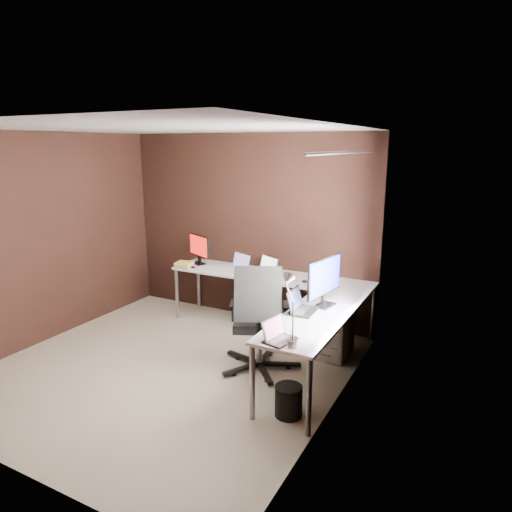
{
  "coord_description": "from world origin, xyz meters",
  "views": [
    {
      "loc": [
        2.91,
        -3.55,
        2.34
      ],
      "look_at": [
        0.57,
        0.95,
        1.1
      ],
      "focal_mm": 32.0,
      "sensor_mm": 36.0,
      "label": 1
    }
  ],
  "objects_px": {
    "laptop_silver": "(265,270)",
    "desk_lamp": "(289,300)",
    "monitor_left": "(199,248)",
    "book_stack": "(184,264)",
    "laptop_black_small": "(278,336)",
    "laptop_white": "(238,267)",
    "laptop_black_big": "(300,307)",
    "drawer_pedestal": "(331,329)",
    "monitor_right": "(324,279)",
    "wastebasket": "(289,401)",
    "office_chair": "(259,339)"
  },
  "relations": [
    {
      "from": "laptop_silver",
      "to": "desk_lamp",
      "type": "distance_m",
      "value": 2.11
    },
    {
      "from": "monitor_left",
      "to": "desk_lamp",
      "type": "relative_size",
      "value": 0.72
    },
    {
      "from": "book_stack",
      "to": "laptop_black_small",
      "type": "bearing_deg",
      "value": -36.6
    },
    {
      "from": "monitor_left",
      "to": "laptop_silver",
      "type": "xyz_separation_m",
      "value": [
        1.05,
        -0.05,
        -0.18
      ]
    },
    {
      "from": "laptop_black_small",
      "to": "laptop_silver",
      "type": "bearing_deg",
      "value": 41.88
    },
    {
      "from": "laptop_white",
      "to": "monitor_left",
      "type": "bearing_deg",
      "value": -163.28
    },
    {
      "from": "laptop_black_big",
      "to": "drawer_pedestal",
      "type": "bearing_deg",
      "value": -11.13
    },
    {
      "from": "laptop_silver",
      "to": "book_stack",
      "type": "bearing_deg",
      "value": -145.19
    },
    {
      "from": "monitor_right",
      "to": "wastebasket",
      "type": "height_order",
      "value": "monitor_right"
    },
    {
      "from": "desk_lamp",
      "to": "office_chair",
      "type": "height_order",
      "value": "desk_lamp"
    },
    {
      "from": "monitor_left",
      "to": "laptop_black_small",
      "type": "height_order",
      "value": "monitor_left"
    },
    {
      "from": "monitor_left",
      "to": "wastebasket",
      "type": "xyz_separation_m",
      "value": [
        2.13,
        -1.76,
        -0.82
      ]
    },
    {
      "from": "monitor_left",
      "to": "office_chair",
      "type": "relative_size",
      "value": 0.36
    },
    {
      "from": "monitor_left",
      "to": "desk_lamp",
      "type": "xyz_separation_m",
      "value": [
        2.15,
        -1.83,
        0.15
      ]
    },
    {
      "from": "laptop_black_small",
      "to": "book_stack",
      "type": "height_order",
      "value": "laptop_black_small"
    },
    {
      "from": "monitor_left",
      "to": "office_chair",
      "type": "bearing_deg",
      "value": -11.81
    },
    {
      "from": "drawer_pedestal",
      "to": "wastebasket",
      "type": "relative_size",
      "value": 2.13
    },
    {
      "from": "laptop_silver",
      "to": "wastebasket",
      "type": "height_order",
      "value": "laptop_silver"
    },
    {
      "from": "laptop_white",
      "to": "desk_lamp",
      "type": "distance_m",
      "value": 2.36
    },
    {
      "from": "laptop_black_big",
      "to": "laptop_silver",
      "type": "bearing_deg",
      "value": 38.1
    },
    {
      "from": "laptop_white",
      "to": "wastebasket",
      "type": "xyz_separation_m",
      "value": [
        1.48,
        -1.72,
        -0.64
      ]
    },
    {
      "from": "laptop_black_small",
      "to": "office_chair",
      "type": "bearing_deg",
      "value": 49.86
    },
    {
      "from": "drawer_pedestal",
      "to": "office_chair",
      "type": "bearing_deg",
      "value": -127.12
    },
    {
      "from": "monitor_left",
      "to": "laptop_white",
      "type": "xyz_separation_m",
      "value": [
        0.65,
        -0.04,
        -0.18
      ]
    },
    {
      "from": "laptop_silver",
      "to": "book_stack",
      "type": "xyz_separation_m",
      "value": [
        -1.14,
        -0.19,
        -0.01
      ]
    },
    {
      "from": "drawer_pedestal",
      "to": "laptop_black_small",
      "type": "height_order",
      "value": "laptop_black_small"
    },
    {
      "from": "laptop_silver",
      "to": "laptop_black_small",
      "type": "bearing_deg",
      "value": -35.21
    },
    {
      "from": "laptop_black_big",
      "to": "laptop_white",
      "type": "bearing_deg",
      "value": 48.32
    },
    {
      "from": "monitor_left",
      "to": "laptop_black_small",
      "type": "distance_m",
      "value": 2.75
    },
    {
      "from": "laptop_silver",
      "to": "laptop_black_small",
      "type": "relative_size",
      "value": 1.32
    },
    {
      "from": "laptop_silver",
      "to": "desk_lamp",
      "type": "height_order",
      "value": "desk_lamp"
    },
    {
      "from": "drawer_pedestal",
      "to": "monitor_left",
      "type": "xyz_separation_m",
      "value": [
        -2.06,
        0.39,
        0.66
      ]
    },
    {
      "from": "drawer_pedestal",
      "to": "monitor_right",
      "type": "relative_size",
      "value": 0.98
    },
    {
      "from": "drawer_pedestal",
      "to": "wastebasket",
      "type": "xyz_separation_m",
      "value": [
        0.07,
        -1.37,
        -0.16
      ]
    },
    {
      "from": "desk_lamp",
      "to": "wastebasket",
      "type": "xyz_separation_m",
      "value": [
        -0.02,
        0.07,
        -0.97
      ]
    },
    {
      "from": "drawer_pedestal",
      "to": "laptop_white",
      "type": "xyz_separation_m",
      "value": [
        -1.41,
        0.35,
        0.48
      ]
    },
    {
      "from": "wastebasket",
      "to": "monitor_right",
      "type": "bearing_deg",
      "value": 91.51
    },
    {
      "from": "monitor_right",
      "to": "laptop_black_small",
      "type": "xyz_separation_m",
      "value": [
        -0.06,
        -1.0,
        -0.24
      ]
    },
    {
      "from": "drawer_pedestal",
      "to": "desk_lamp",
      "type": "distance_m",
      "value": 1.65
    },
    {
      "from": "monitor_right",
      "to": "laptop_black_big",
      "type": "distance_m",
      "value": 0.39
    },
    {
      "from": "office_chair",
      "to": "laptop_black_big",
      "type": "bearing_deg",
      "value": -21.42
    },
    {
      "from": "drawer_pedestal",
      "to": "office_chair",
      "type": "relative_size",
      "value": 0.5
    },
    {
      "from": "laptop_white",
      "to": "monitor_right",
      "type": "bearing_deg",
      "value": -7.74
    },
    {
      "from": "laptop_white",
      "to": "laptop_black_small",
      "type": "relative_size",
      "value": 1.19
    },
    {
      "from": "monitor_left",
      "to": "wastebasket",
      "type": "distance_m",
      "value": 2.88
    },
    {
      "from": "drawer_pedestal",
      "to": "laptop_black_big",
      "type": "distance_m",
      "value": 0.86
    },
    {
      "from": "laptop_white",
      "to": "desk_lamp",
      "type": "height_order",
      "value": "desk_lamp"
    },
    {
      "from": "book_stack",
      "to": "wastebasket",
      "type": "distance_m",
      "value": 2.75
    },
    {
      "from": "laptop_white",
      "to": "laptop_black_small",
      "type": "distance_m",
      "value": 2.27
    },
    {
      "from": "laptop_white",
      "to": "desk_lamp",
      "type": "bearing_deg",
      "value": -29.43
    }
  ]
}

